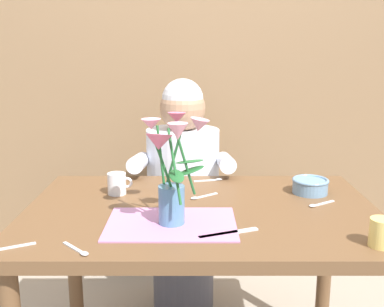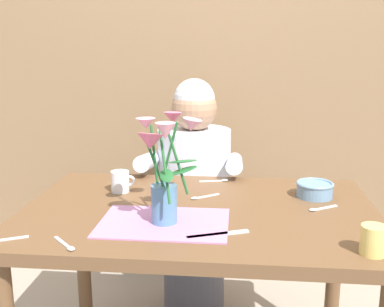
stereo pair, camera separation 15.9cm
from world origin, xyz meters
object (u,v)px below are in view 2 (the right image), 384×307
dinner_knife (218,234)px  coffee_cup (121,181)px  flower_vase (164,167)px  seated_person (194,199)px  tea_cup (374,240)px  ceramic_bowl (315,189)px

dinner_knife → coffee_cup: (-0.39, 0.38, 0.04)m
flower_vase → seated_person: bearing=88.7°
seated_person → tea_cup: seated_person is taller
dinner_knife → ceramic_bowl: bearing=27.5°
ceramic_bowl → coffee_cup: size_ratio=1.46×
dinner_knife → coffee_cup: 0.54m
tea_cup → ceramic_bowl: bearing=99.7°
dinner_knife → tea_cup: bearing=-33.3°
flower_vase → dinner_knife: 0.26m
flower_vase → coffee_cup: (-0.22, 0.31, -0.14)m
flower_vase → coffee_cup: bearing=125.4°
flower_vase → ceramic_bowl: (0.50, 0.32, -0.15)m
ceramic_bowl → dinner_knife: size_ratio=0.72×
seated_person → flower_vase: (-0.02, -0.77, 0.36)m
flower_vase → ceramic_bowl: bearing=32.1°
seated_person → ceramic_bowl: (0.49, -0.45, 0.21)m
flower_vase → tea_cup: 0.62m
tea_cup → flower_vase: bearing=165.0°
seated_person → flower_vase: size_ratio=3.38×
flower_vase → ceramic_bowl: size_ratio=2.47×
dinner_knife → tea_cup: tea_cup is taller
seated_person → coffee_cup: (-0.23, -0.46, 0.22)m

